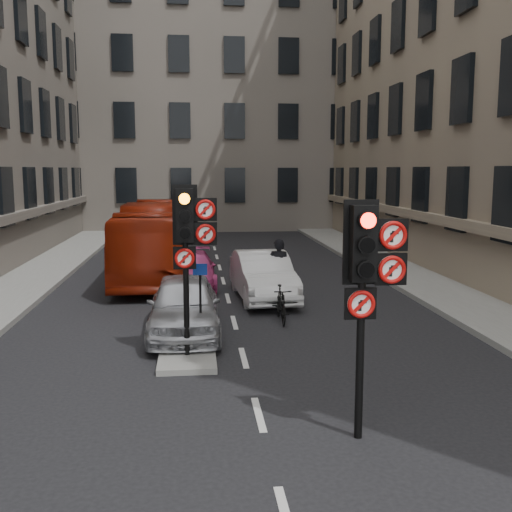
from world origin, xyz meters
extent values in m
plane|color=black|center=(0.00, 0.00, 0.00)|extent=(120.00, 120.00, 0.00)
cube|color=gray|center=(7.20, 12.00, 0.08)|extent=(3.00, 50.00, 0.16)
cube|color=gray|center=(-1.20, 5.00, 0.06)|extent=(1.20, 2.00, 0.12)
cube|color=gray|center=(0.00, 38.00, 10.00)|extent=(30.00, 14.00, 20.00)
cylinder|color=black|center=(1.40, 1.00, 1.20)|extent=(0.12, 0.12, 2.40)
cube|color=black|center=(1.40, 1.00, 2.95)|extent=(0.36, 0.28, 1.10)
cube|color=black|center=(1.40, 1.13, 2.95)|extent=(0.52, 0.03, 1.25)
cylinder|color=#FF1407|center=(1.40, 0.76, 3.30)|extent=(0.22, 0.01, 0.22)
cylinder|color=black|center=(1.40, 0.76, 2.95)|extent=(0.22, 0.01, 0.22)
cylinder|color=black|center=(1.40, 0.76, 2.60)|extent=(0.22, 0.01, 0.22)
cube|color=black|center=(1.82, 0.98, 3.07)|extent=(0.47, 0.05, 0.47)
cylinder|color=white|center=(1.82, 0.94, 3.07)|extent=(0.41, 0.02, 0.41)
torus|color=#BF0C0A|center=(1.82, 0.93, 3.07)|extent=(0.41, 0.06, 0.41)
cube|color=#BF0C0A|center=(1.82, 0.92, 3.07)|extent=(0.25, 0.01, 0.25)
cube|color=black|center=(1.82, 0.98, 2.57)|extent=(0.47, 0.05, 0.47)
cylinder|color=white|center=(1.82, 0.94, 2.57)|extent=(0.41, 0.02, 0.41)
torus|color=#BF0C0A|center=(1.82, 0.93, 2.57)|extent=(0.41, 0.06, 0.41)
cube|color=#BF0C0A|center=(1.82, 0.92, 2.57)|extent=(0.25, 0.01, 0.25)
cube|color=black|center=(1.38, 0.98, 2.07)|extent=(0.47, 0.05, 0.47)
cylinder|color=white|center=(1.38, 0.94, 2.07)|extent=(0.41, 0.02, 0.41)
torus|color=#BF0C0A|center=(1.38, 0.93, 2.07)|extent=(0.41, 0.06, 0.41)
cube|color=#BF0C0A|center=(1.38, 0.92, 2.07)|extent=(0.25, 0.01, 0.25)
cylinder|color=black|center=(-1.20, 5.00, 1.32)|extent=(0.12, 0.12, 2.40)
cube|color=black|center=(-1.20, 5.00, 3.07)|extent=(0.36, 0.28, 1.10)
cube|color=black|center=(-1.20, 5.13, 3.07)|extent=(0.52, 0.03, 1.25)
cylinder|color=orange|center=(-1.20, 4.75, 3.42)|extent=(0.22, 0.02, 0.22)
cylinder|color=black|center=(-1.20, 4.75, 3.07)|extent=(0.22, 0.02, 0.22)
cylinder|color=black|center=(-1.20, 4.75, 2.72)|extent=(0.22, 0.02, 0.22)
cube|color=black|center=(-0.78, 4.98, 3.19)|extent=(0.47, 0.05, 0.47)
cylinder|color=white|center=(-0.78, 4.94, 3.19)|extent=(0.41, 0.02, 0.41)
torus|color=#BF0C0A|center=(-0.78, 4.92, 3.19)|extent=(0.41, 0.06, 0.41)
cube|color=#BF0C0A|center=(-0.78, 4.92, 3.19)|extent=(0.25, 0.02, 0.25)
cube|color=black|center=(-0.78, 4.98, 2.69)|extent=(0.47, 0.05, 0.47)
cylinder|color=white|center=(-0.78, 4.94, 2.69)|extent=(0.41, 0.02, 0.41)
torus|color=#BF0C0A|center=(-0.78, 4.92, 2.69)|extent=(0.41, 0.06, 0.41)
cube|color=#BF0C0A|center=(-0.78, 4.92, 2.69)|extent=(0.25, 0.02, 0.25)
cube|color=black|center=(-1.22, 4.98, 2.19)|extent=(0.47, 0.05, 0.47)
cylinder|color=white|center=(-1.22, 4.94, 2.19)|extent=(0.41, 0.02, 0.41)
torus|color=#BF0C0A|center=(-1.22, 4.92, 2.19)|extent=(0.41, 0.06, 0.41)
cube|color=#BF0C0A|center=(-1.22, 4.92, 2.19)|extent=(0.25, 0.02, 0.25)
imported|color=#B3B4BB|center=(-1.28, 7.00, 0.72)|extent=(1.73, 4.26, 1.45)
imported|color=white|center=(1.09, 10.84, 0.73)|extent=(1.84, 4.54, 1.47)
imported|color=#C1387C|center=(-1.14, 12.94, 0.59)|extent=(1.70, 4.11, 1.19)
imported|color=maroon|center=(-2.50, 15.32, 1.39)|extent=(2.36, 9.99, 2.78)
imported|color=black|center=(1.24, 7.96, 0.48)|extent=(0.46, 1.59, 0.95)
imported|color=black|center=(1.55, 10.66, 0.95)|extent=(0.78, 0.61, 1.91)
cylinder|color=black|center=(-0.90, 5.73, 1.02)|extent=(0.05, 0.05, 1.80)
cube|color=#0D2F98|center=(-0.90, 5.69, 1.83)|extent=(0.32, 0.06, 0.25)
camera|label=1|loc=(-1.01, -7.33, 4.01)|focal=42.00mm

